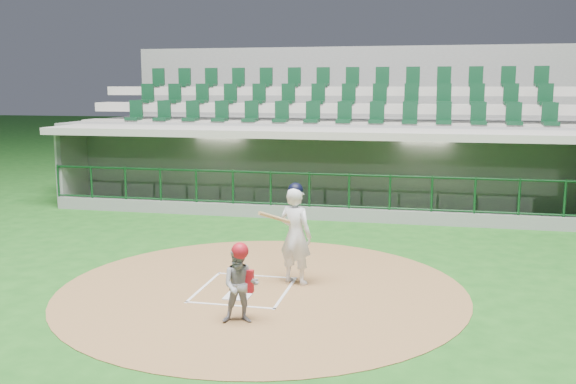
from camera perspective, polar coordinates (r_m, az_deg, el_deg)
name	(u,v)px	position (r m, az deg, el deg)	size (l,w,h in m)	color
ground	(249,285)	(11.75, -3.50, -8.28)	(120.00, 120.00, 0.00)	#184E16
dirt_circle	(262,289)	(11.49, -2.32, -8.65)	(7.20, 7.20, 0.01)	brown
home_plate	(238,296)	(11.11, -4.50, -9.23)	(0.43, 0.43, 0.02)	silver
batter_box_chalk	(244,289)	(11.47, -3.91, -8.63)	(1.55, 1.80, 0.01)	white
dugout_structure	(325,175)	(18.99, 3.27, 1.51)	(16.40, 3.70, 3.00)	slate
seating_deck	(336,150)	(21.99, 4.29, 3.78)	(17.00, 6.72, 5.15)	slate
batter	(295,233)	(11.59, 0.65, -3.71)	(0.92, 0.96, 1.85)	white
catcher	(240,283)	(9.79, -4.25, -8.09)	(0.66, 0.56, 1.25)	gray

